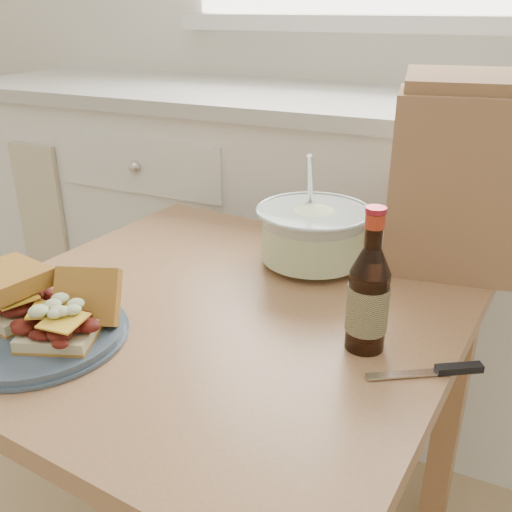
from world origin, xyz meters
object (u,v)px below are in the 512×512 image
at_px(coleslaw_bowl, 313,237).
at_px(paper_bag, 461,185).
at_px(dining_table, 217,353).
at_px(plate, 36,333).
at_px(beer_bottle, 368,298).

bearing_deg(coleslaw_bowl, paper_bag, 23.22).
xyz_separation_m(dining_table, coleslaw_bowl, (0.10, 0.24, 0.16)).
bearing_deg(dining_table, coleslaw_bowl, 73.72).
bearing_deg(plate, dining_table, 46.63).
relative_size(beer_bottle, paper_bag, 0.66).
distance_m(coleslaw_bowl, paper_bag, 0.30).
bearing_deg(dining_table, paper_bag, 50.23).
xyz_separation_m(dining_table, plate, (-0.21, -0.22, 0.11)).
bearing_deg(dining_table, beer_bottle, 1.75).
bearing_deg(beer_bottle, paper_bag, 67.84).
height_order(dining_table, coleslaw_bowl, coleslaw_bowl).
bearing_deg(paper_bag, dining_table, -144.83).
distance_m(dining_table, coleslaw_bowl, 0.30).
relative_size(coleslaw_bowl, beer_bottle, 1.01).
relative_size(coleslaw_bowl, paper_bag, 0.67).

